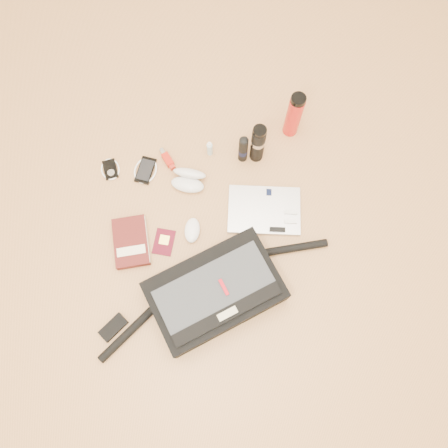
% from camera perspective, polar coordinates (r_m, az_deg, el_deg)
% --- Properties ---
extents(ground, '(4.00, 4.00, 0.00)m').
position_cam_1_polar(ground, '(1.90, -0.61, -2.58)').
color(ground, '#B6804B').
rests_on(ground, ground).
extents(messenger_bag, '(1.02, 0.46, 0.15)m').
position_cam_1_polar(messenger_bag, '(1.79, -1.24, -8.90)').
color(messenger_bag, black).
rests_on(messenger_bag, ground).
extents(laptop, '(0.36, 0.28, 0.03)m').
position_cam_1_polar(laptop, '(1.94, 5.31, 1.78)').
color(laptop, '#B2B2B4').
rests_on(laptop, ground).
extents(book, '(0.15, 0.22, 0.04)m').
position_cam_1_polar(book, '(1.92, -12.00, -2.32)').
color(book, '#4B1312').
rests_on(book, ground).
extents(passport, '(0.12, 0.14, 0.01)m').
position_cam_1_polar(passport, '(1.92, -7.85, -2.34)').
color(passport, '#4C0614').
rests_on(passport, ground).
extents(mouse, '(0.09, 0.13, 0.04)m').
position_cam_1_polar(mouse, '(1.90, -4.17, -0.81)').
color(mouse, white).
rests_on(mouse, ground).
extents(sunglasses_case, '(0.19, 0.17, 0.09)m').
position_cam_1_polar(sunglasses_case, '(1.97, -4.65, 5.87)').
color(sunglasses_case, silver).
rests_on(sunglasses_case, ground).
extents(ipod, '(0.09, 0.10, 0.01)m').
position_cam_1_polar(ipod, '(2.08, -14.62, 6.92)').
color(ipod, black).
rests_on(ipod, ground).
extents(phone, '(0.14, 0.15, 0.01)m').
position_cam_1_polar(phone, '(2.04, -10.21, 6.92)').
color(phone, black).
rests_on(phone, ground).
extents(inhaler, '(0.06, 0.12, 0.03)m').
position_cam_1_polar(inhaler, '(2.04, -7.42, 8.42)').
color(inhaler, '#AA1C0F').
rests_on(inhaler, ground).
extents(spray_bottle, '(0.03, 0.03, 0.10)m').
position_cam_1_polar(spray_bottle, '(2.02, -1.87, 9.81)').
color(spray_bottle, '#A8CDDD').
rests_on(spray_bottle, ground).
extents(aerosol_can, '(0.05, 0.05, 0.18)m').
position_cam_1_polar(aerosol_can, '(1.97, 2.52, 9.75)').
color(aerosol_can, black).
rests_on(aerosol_can, ground).
extents(thermos_black, '(0.08, 0.08, 0.24)m').
position_cam_1_polar(thermos_black, '(1.95, 4.45, 10.44)').
color(thermos_black, black).
rests_on(thermos_black, ground).
extents(thermos_red, '(0.09, 0.09, 0.27)m').
position_cam_1_polar(thermos_red, '(2.02, 9.12, 13.85)').
color(thermos_red, red).
rests_on(thermos_red, ground).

